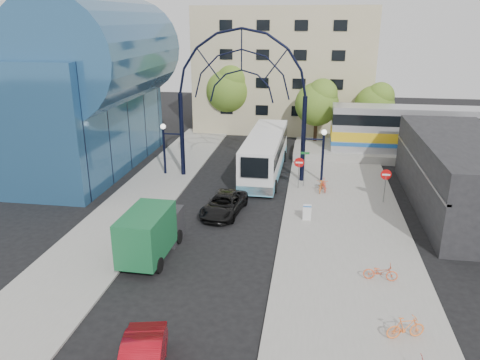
% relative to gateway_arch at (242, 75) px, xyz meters
% --- Properties ---
extents(ground, '(120.00, 120.00, 0.00)m').
position_rel_gateway_arch_xyz_m(ground, '(0.00, -14.00, -8.56)').
color(ground, black).
rests_on(ground, ground).
extents(sidewalk_east, '(8.00, 56.00, 0.12)m').
position_rel_gateway_arch_xyz_m(sidewalk_east, '(8.00, -10.00, -8.50)').
color(sidewalk_east, gray).
rests_on(sidewalk_east, ground).
extents(plaza_west, '(5.00, 50.00, 0.12)m').
position_rel_gateway_arch_xyz_m(plaza_west, '(-6.50, -8.00, -8.50)').
color(plaza_west, gray).
rests_on(plaza_west, ground).
extents(gateway_arch, '(13.64, 0.44, 12.10)m').
position_rel_gateway_arch_xyz_m(gateway_arch, '(0.00, 0.00, 0.00)').
color(gateway_arch, black).
rests_on(gateway_arch, ground).
extents(stop_sign, '(0.80, 0.07, 2.50)m').
position_rel_gateway_arch_xyz_m(stop_sign, '(4.80, -2.00, -6.56)').
color(stop_sign, slate).
rests_on(stop_sign, sidewalk_east).
extents(do_not_enter_sign, '(0.76, 0.07, 2.48)m').
position_rel_gateway_arch_xyz_m(do_not_enter_sign, '(11.00, -4.00, -6.58)').
color(do_not_enter_sign, slate).
rests_on(do_not_enter_sign, sidewalk_east).
extents(street_name_sign, '(0.70, 0.70, 2.80)m').
position_rel_gateway_arch_xyz_m(street_name_sign, '(5.20, -1.40, -6.43)').
color(street_name_sign, slate).
rests_on(street_name_sign, sidewalk_east).
extents(sandwich_board, '(0.55, 0.61, 0.99)m').
position_rel_gateway_arch_xyz_m(sandwich_board, '(5.60, -8.02, -7.81)').
color(sandwich_board, white).
rests_on(sandwich_board, sidewalk_east).
extents(transit_hall, '(16.50, 18.00, 14.50)m').
position_rel_gateway_arch_xyz_m(transit_hall, '(-15.30, 1.00, -1.86)').
color(transit_hall, '#28537B').
rests_on(transit_hall, ground).
extents(commercial_block_east, '(6.00, 16.00, 5.00)m').
position_rel_gateway_arch_xyz_m(commercial_block_east, '(16.00, -4.00, -6.06)').
color(commercial_block_east, black).
rests_on(commercial_block_east, ground).
extents(apartment_block, '(20.00, 12.10, 14.00)m').
position_rel_gateway_arch_xyz_m(apartment_block, '(2.00, 20.97, -1.55)').
color(apartment_block, tan).
rests_on(apartment_block, ground).
extents(train_platform, '(32.00, 5.00, 0.80)m').
position_rel_gateway_arch_xyz_m(train_platform, '(20.00, 8.00, -8.16)').
color(train_platform, gray).
rests_on(train_platform, ground).
extents(train_car, '(25.10, 3.05, 4.20)m').
position_rel_gateway_arch_xyz_m(train_car, '(20.00, 8.00, -5.66)').
color(train_car, '#B7B7BC').
rests_on(train_car, train_platform).
extents(tree_north_a, '(4.48, 4.48, 7.00)m').
position_rel_gateway_arch_xyz_m(tree_north_a, '(6.12, 11.93, -3.95)').
color(tree_north_a, '#382314').
rests_on(tree_north_a, ground).
extents(tree_north_b, '(5.12, 5.12, 8.00)m').
position_rel_gateway_arch_xyz_m(tree_north_b, '(-3.88, 15.93, -3.29)').
color(tree_north_b, '#382314').
rests_on(tree_north_b, ground).
extents(tree_north_c, '(4.16, 4.16, 6.50)m').
position_rel_gateway_arch_xyz_m(tree_north_c, '(12.12, 13.93, -4.28)').
color(tree_north_c, '#382314').
rests_on(tree_north_c, ground).
extents(city_bus, '(3.14, 12.62, 3.45)m').
position_rel_gateway_arch_xyz_m(city_bus, '(1.78, 1.65, -6.75)').
color(city_bus, silver).
rests_on(city_bus, ground).
extents(green_truck, '(2.36, 5.82, 2.91)m').
position_rel_gateway_arch_xyz_m(green_truck, '(-2.92, -13.99, -7.10)').
color(green_truck, black).
rests_on(green_truck, ground).
extents(black_suv, '(2.88, 5.20, 1.38)m').
position_rel_gateway_arch_xyz_m(black_suv, '(-0.04, -7.58, -7.87)').
color(black_suv, black).
rests_on(black_suv, ground).
extents(bike_near_a, '(0.81, 1.90, 0.97)m').
position_rel_gateway_arch_xyz_m(bike_near_a, '(6.56, -2.28, -7.95)').
color(bike_near_a, orange).
rests_on(bike_near_a, sidewalk_east).
extents(bike_near_b, '(0.66, 1.64, 0.96)m').
position_rel_gateway_arch_xyz_m(bike_near_b, '(6.79, -2.28, -7.96)').
color(bike_near_b, '#EC4B2F').
rests_on(bike_near_b, sidewalk_east).
extents(bike_far_a, '(1.73, 0.66, 0.89)m').
position_rel_gateway_arch_xyz_m(bike_far_a, '(9.44, -14.99, -7.99)').
color(bike_far_a, '#DE562C').
rests_on(bike_far_a, sidewalk_east).
extents(bike_far_b, '(1.74, 0.95, 1.01)m').
position_rel_gateway_arch_xyz_m(bike_far_b, '(9.89, -19.53, -7.93)').
color(bike_far_b, orange).
rests_on(bike_far_b, sidewalk_east).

